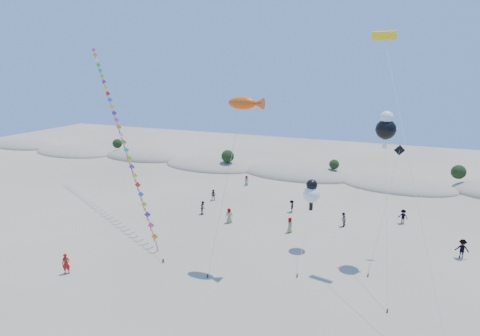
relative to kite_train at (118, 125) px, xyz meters
name	(u,v)px	position (x,y,z in m)	size (l,w,h in m)	color
ground	(126,336)	(16.53, -20.84, -10.63)	(160.00, 160.00, 0.00)	gray
dune_ridge	(303,174)	(17.59, 24.29, -10.51)	(145.30, 11.49, 5.57)	tan
kite_train	(118,125)	(0.00, 0.00, 0.00)	(25.11, 20.85, 20.95)	#3F2D1E
fish_kite	(246,103)	(19.99, -7.87, 3.93)	(3.51, 4.61, 15.14)	#3F2D1E
cartoon_kite_low	(311,193)	(24.77, -2.55, -4.90)	(1.62, 7.18, 7.04)	#3F2D1E
cartoon_kite_high	(386,127)	(31.03, -2.55, 1.83)	(2.64, 9.70, 13.88)	#3F2D1E
parafoil_kite	(385,43)	(30.45, -3.51, 8.79)	(7.35, 16.16, 20.41)	#3F2D1E
dark_kite	(392,181)	(31.92, -1.98, -3.06)	(2.03, 6.16, 10.62)	#3F2D1E
flyer_foreground	(66,264)	(6.41, -15.93, -9.70)	(0.68, 0.44, 1.85)	#B1180E
beachgoers	(312,215)	(23.53, 4.15, -9.79)	(30.10, 15.79, 1.87)	slate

